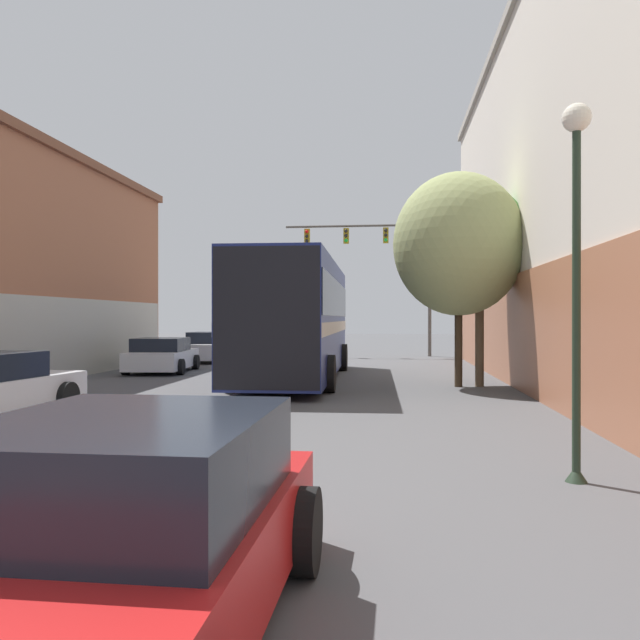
% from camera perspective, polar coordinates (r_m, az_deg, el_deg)
% --- Properties ---
extents(lane_center_line, '(0.14, 49.76, 0.01)m').
position_cam_1_polar(lane_center_line, '(18.27, -6.14, -6.00)').
color(lane_center_line, silver).
rests_on(lane_center_line, ground_plane).
extents(bus, '(3.10, 11.28, 3.71)m').
position_cam_1_polar(bus, '(19.98, -2.16, 0.47)').
color(bus, navy).
rests_on(bus, ground_plane).
extents(hatchback_foreground, '(2.17, 4.08, 1.35)m').
position_cam_1_polar(hatchback_foreground, '(4.10, -18.27, -18.50)').
color(hatchback_foreground, red).
rests_on(hatchback_foreground, ground_plane).
extents(parked_car_left_far, '(2.22, 4.25, 1.35)m').
position_cam_1_polar(parked_car_left_far, '(28.68, -10.01, -2.48)').
color(parked_car_left_far, silver).
rests_on(parked_car_left_far, ground_plane).
extents(parked_car_left_distant, '(2.40, 4.05, 1.25)m').
position_cam_1_polar(parked_car_left_distant, '(23.46, -14.24, -3.18)').
color(parked_car_left_distant, silver).
rests_on(parked_car_left_distant, ground_plane).
extents(traffic_signal_gantry, '(7.61, 0.36, 7.11)m').
position_cam_1_polar(traffic_signal_gantry, '(32.76, 5.77, 5.91)').
color(traffic_signal_gantry, '#514C47').
rests_on(traffic_signal_gantry, ground_plane).
extents(street_lamp, '(0.34, 0.34, 4.53)m').
position_cam_1_polar(street_lamp, '(8.09, 22.40, 5.96)').
color(street_lamp, '#233323').
rests_on(street_lamp, ground_plane).
extents(street_tree_near, '(2.79, 2.51, 5.77)m').
position_cam_1_polar(street_tree_near, '(18.64, 14.38, 7.08)').
color(street_tree_near, brown).
rests_on(street_tree_near, ground_plane).
extents(street_tree_far, '(3.73, 3.36, 6.15)m').
position_cam_1_polar(street_tree_far, '(18.40, 12.55, 6.78)').
color(street_tree_far, '#3D2D1E').
rests_on(street_tree_far, ground_plane).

